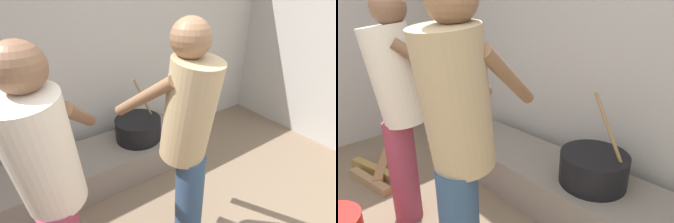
% 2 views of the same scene
% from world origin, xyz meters
% --- Properties ---
extents(block_enclosure_rear, '(5.11, 0.20, 2.31)m').
position_xyz_m(block_enclosure_rear, '(0.00, 2.35, 1.16)').
color(block_enclosure_rear, '#ADA8A0').
rests_on(block_enclosure_rear, ground_plane).
extents(hearth_ledge, '(2.14, 0.60, 0.33)m').
position_xyz_m(hearth_ledge, '(-0.19, 1.83, 0.17)').
color(hearth_ledge, slate).
rests_on(hearth_ledge, ground_plane).
extents(cooking_pot_main, '(0.48, 0.48, 0.68)m').
position_xyz_m(cooking_pot_main, '(0.29, 1.84, 0.45)').
color(cooking_pot_main, black).
rests_on(cooking_pot_main, hearth_ledge).
extents(cook_in_tan_shirt, '(0.52, 0.75, 1.67)m').
position_xyz_m(cook_in_tan_shirt, '(0.14, 0.82, 0.96)').
color(cook_in_tan_shirt, navy).
rests_on(cook_in_tan_shirt, ground_plane).
extents(cook_in_cream_shirt, '(0.59, 0.74, 1.63)m').
position_xyz_m(cook_in_cream_shirt, '(-0.66, 0.90, 0.94)').
color(cook_in_cream_shirt, '#8C3347').
rests_on(cook_in_cream_shirt, ground_plane).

